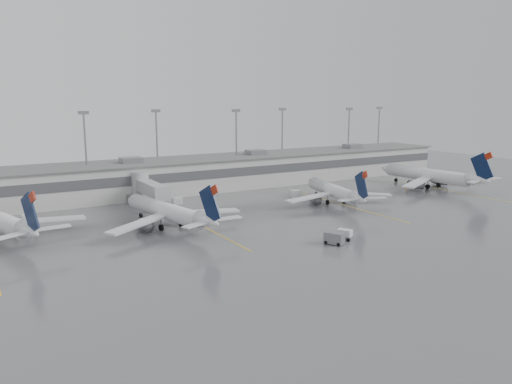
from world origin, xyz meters
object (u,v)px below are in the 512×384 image
jet_far_right (432,175)px  jet_far_left (0,221)px  baggage_tug (345,236)px  jet_mid_left (169,211)px  jet_mid_right (335,191)px

jet_far_right → jet_far_left: bearing=173.3°
jet_far_left → baggage_tug: (49.81, -30.10, -2.44)m
jet_mid_left → jet_mid_right: 40.00m
jet_mid_left → baggage_tug: jet_mid_left is taller
jet_far_left → jet_far_right: 102.35m
baggage_tug → jet_far_left: bearing=121.5°
jet_far_right → baggage_tug: size_ratio=10.61×
jet_mid_left → jet_far_right: jet_far_right is taller
jet_far_left → baggage_tug: size_ratio=9.46×
jet_far_left → baggage_tug: bearing=-47.4°
jet_mid_left → baggage_tug: size_ratio=9.55×
jet_far_left → jet_mid_left: bearing=-32.3°
jet_far_left → jet_mid_right: jet_far_left is taller
jet_mid_right → baggage_tug: size_ratio=8.88×
jet_mid_left → jet_far_right: 75.24m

